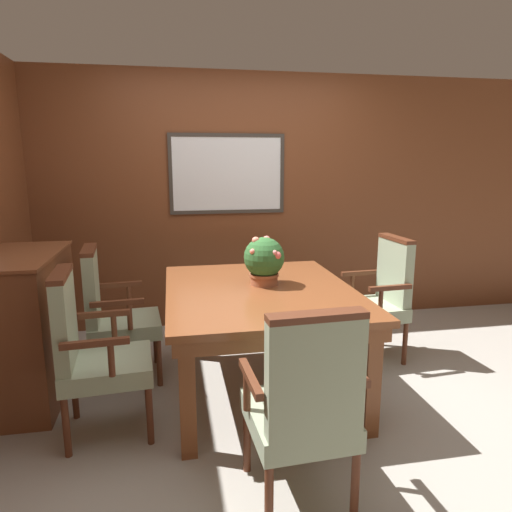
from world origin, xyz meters
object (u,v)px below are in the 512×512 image
object	(u,v)px
chair_right_far	(379,295)
chair_left_near	(91,349)
chair_left_far	(112,311)
dining_table	(260,301)
chair_head_near	(304,403)
potted_plant	(264,260)
sideboard_cabinet	(25,327)

from	to	relation	value
chair_right_far	chair_left_near	bearing A→B (deg)	-75.64
chair_left_far	chair_right_far	bearing A→B (deg)	-94.64
dining_table	chair_right_far	bearing A→B (deg)	19.00
chair_left_far	chair_head_near	size ratio (longest dim) A/B	1.00
chair_head_near	chair_right_far	size ratio (longest dim) A/B	1.00
chair_left_far	potted_plant	bearing A→B (deg)	-108.21
chair_head_near	chair_right_far	world-z (taller)	same
chair_head_near	sideboard_cabinet	size ratio (longest dim) A/B	1.00
chair_right_far	potted_plant	xyz separation A→B (m)	(-1.02, -0.27, 0.40)
dining_table	sideboard_cabinet	size ratio (longest dim) A/B	1.54
chair_left_near	sideboard_cabinet	xyz separation A→B (m)	(-0.52, 0.55, -0.03)
dining_table	chair_left_far	world-z (taller)	chair_left_far
chair_left_far	chair_right_far	distance (m)	2.12
sideboard_cabinet	dining_table	bearing A→B (deg)	-6.96
sideboard_cabinet	chair_right_far	bearing A→B (deg)	3.73
chair_left_near	sideboard_cabinet	distance (m)	0.76
sideboard_cabinet	chair_left_far	bearing A→B (deg)	15.84
chair_head_near	chair_right_far	distance (m)	1.89
chair_left_far	potted_plant	distance (m)	1.19
chair_head_near	chair_left_near	size ratio (longest dim) A/B	1.00
chair_left_near	chair_right_far	world-z (taller)	same
dining_table	chair_right_far	xyz separation A→B (m)	(1.07, 0.37, -0.12)
dining_table	potted_plant	size ratio (longest dim) A/B	4.49
chair_left_far	chair_left_near	xyz separation A→B (m)	(-0.04, -0.70, 0.00)
sideboard_cabinet	chair_head_near	bearing A→B (deg)	-40.82
chair_left_far	sideboard_cabinet	distance (m)	0.58
dining_table	sideboard_cabinet	distance (m)	1.62
chair_left_far	chair_left_near	size ratio (longest dim) A/B	1.00
chair_left_far	chair_head_near	distance (m)	1.83
chair_left_near	chair_right_far	xyz separation A→B (m)	(2.15, 0.72, 0.00)
chair_left_far	dining_table	bearing A→B (deg)	-113.82
chair_right_far	chair_left_far	bearing A→B (deg)	-93.71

